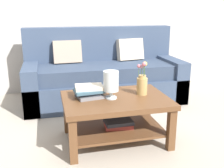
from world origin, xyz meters
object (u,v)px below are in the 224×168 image
book_stack_main (89,91)px  flower_pitcher (142,83)px  couch (104,76)px  glass_hurricane_vase (111,82)px  coffee_table (116,110)px

book_stack_main → flower_pitcher: (0.55, -0.04, 0.06)m
couch → flower_pitcher: couch is taller
glass_hurricane_vase → coffee_table: bearing=6.8°
book_stack_main → flower_pitcher: size_ratio=0.89×
couch → book_stack_main: bearing=-108.9°
coffee_table → book_stack_main: (-0.26, 0.08, 0.20)m
couch → glass_hurricane_vase: bearing=-99.1°
flower_pitcher → coffee_table: bearing=-172.4°
coffee_table → book_stack_main: size_ratio=3.41×
coffee_table → couch: bearing=83.1°
couch → coffee_table: couch is taller
flower_pitcher → couch: bearing=96.2°
couch → flower_pitcher: bearing=-83.8°
couch → flower_pitcher: size_ratio=6.48×
book_stack_main → flower_pitcher: 0.55m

